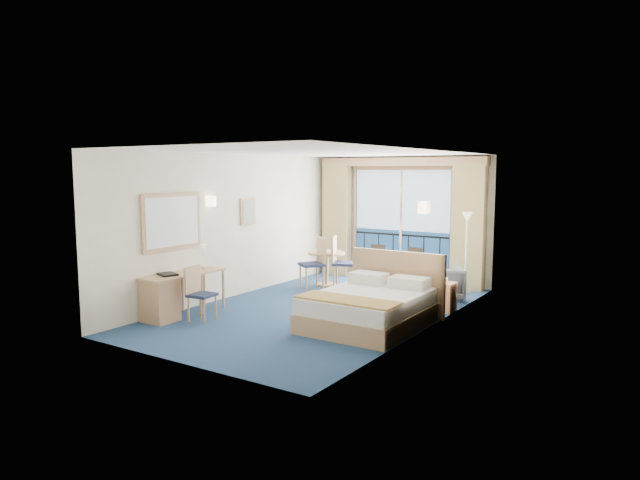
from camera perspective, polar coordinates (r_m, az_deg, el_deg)
The scene contains 22 objects.
floor at distance 9.92m, azimuth 0.01°, elevation -7.00°, with size 6.50×6.50×0.00m, color navy.
room_walls at distance 9.65m, azimuth 0.01°, elevation 3.30°, with size 4.04×6.54×2.72m.
balcony_door at distance 12.51m, azimuth 8.08°, elevation 1.15°, with size 2.36×0.03×2.52m.
curtain_left at distance 13.10m, azimuth 1.69°, elevation 2.06°, with size 0.65×0.22×2.55m, color tan.
curtain_right at distance 11.79m, azimuth 14.65°, elevation 1.29°, with size 0.65×0.22×2.55m, color tan.
pelmet at distance 12.34m, azimuth 7.99°, elevation 7.76°, with size 3.80×0.25×0.18m, color tan.
mirror at distance 9.81m, azimuth -14.59°, elevation 1.80°, with size 0.05×1.25×0.95m.
wall_print at distance 11.20m, azimuth -7.19°, elevation 2.85°, with size 0.04×0.42×0.52m.
sconce_left at distance 10.39m, azimuth -10.84°, elevation 3.84°, with size 0.18×0.18×0.18m, color beige.
sconce_right at distance 8.60m, azimuth 10.36°, elevation 3.22°, with size 0.18×0.18×0.18m, color beige.
bed at distance 8.91m, azimuth 5.09°, elevation -6.68°, with size 1.69×2.01×1.06m.
nightstand at distance 10.04m, azimuth 12.19°, elevation -5.55°, with size 0.38×0.36×0.49m, color tan.
phone at distance 9.98m, azimuth 12.08°, elevation -3.94°, with size 0.18×0.14×0.08m, color white.
armchair at distance 10.89m, azimuth 12.26°, elevation -4.23°, with size 0.66×0.68×0.62m, color #454954.
floor_lamp at distance 11.39m, azimuth 14.47°, elevation 0.77°, with size 0.22×0.22×1.60m.
desk at distance 9.53m, azimuth -15.23°, elevation -5.42°, with size 0.52×1.51×0.71m.
desk_chair at distance 9.35m, azimuth -12.11°, elevation -4.92°, with size 0.43×0.42×0.88m.
folder at distance 9.59m, azimuth -14.99°, elevation -3.32°, with size 0.33×0.25×0.03m, color black.
desk_lamp at distance 10.03m, azimuth -11.55°, elevation -1.11°, with size 0.11×0.11×0.41m.
round_table at distance 11.91m, azimuth 0.65°, elevation -2.03°, with size 0.78×0.78×0.70m.
table_chair_a at distance 11.63m, azimuth 2.00°, elevation -1.91°, with size 0.60×0.60×1.06m.
table_chair_b at distance 11.58m, azimuth -0.42°, elevation -2.01°, with size 0.63×0.63×1.04m.
Camera 1 is at (5.27, -8.06, 2.40)m, focal length 32.00 mm.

